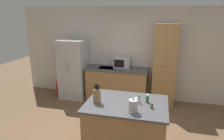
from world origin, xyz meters
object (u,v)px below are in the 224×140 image
object	(u,v)px
refrigerator	(74,69)
fire_extinguisher	(59,88)
pantry_cabinet	(164,65)
spice_bottle_short_red	(152,106)
kettle	(133,106)
spice_bottle_green_herb	(139,100)
spice_bottle_tall_dark	(136,100)
knife_block	(97,96)
microwave	(122,62)
spice_bottle_amber_oil	(147,99)

from	to	relation	value
refrigerator	fire_extinguisher	distance (m)	0.85
pantry_cabinet	spice_bottle_short_red	world-z (taller)	pantry_cabinet
refrigerator	kettle	world-z (taller)	refrigerator
refrigerator	spice_bottle_green_herb	xyz separation A→B (m)	(2.12, -2.07, 0.16)
spice_bottle_green_herb	kettle	distance (m)	0.35
spice_bottle_tall_dark	fire_extinguisher	bearing A→B (deg)	141.91
spice_bottle_green_herb	refrigerator	bearing A→B (deg)	135.66
spice_bottle_tall_dark	spice_bottle_green_herb	xyz separation A→B (m)	(0.06, -0.03, 0.03)
knife_block	kettle	size ratio (longest dim) A/B	1.51
refrigerator	microwave	xyz separation A→B (m)	(1.39, 0.18, 0.24)
spice_bottle_tall_dark	kettle	size ratio (longest dim) A/B	0.36
refrigerator	spice_bottle_green_herb	world-z (taller)	refrigerator
microwave	kettle	world-z (taller)	microwave
pantry_cabinet	kettle	distance (m)	2.57
spice_bottle_short_red	fire_extinguisher	xyz separation A→B (m)	(-2.90, 2.23, -0.78)
spice_bottle_tall_dark	refrigerator	bearing A→B (deg)	135.29
spice_bottle_amber_oil	microwave	bearing A→B (deg)	111.55
microwave	spice_bottle_amber_oil	size ratio (longest dim) A/B	3.20
knife_block	spice_bottle_amber_oil	xyz separation A→B (m)	(0.82, 0.22, -0.06)
spice_bottle_short_red	spice_bottle_green_herb	xyz separation A→B (m)	(-0.22, 0.15, 0.03)
pantry_cabinet	kettle	world-z (taller)	pantry_cabinet
spice_bottle_short_red	spice_bottle_amber_oil	xyz separation A→B (m)	(-0.09, 0.21, 0.03)
kettle	microwave	bearing A→B (deg)	104.65
refrigerator	knife_block	bearing A→B (deg)	-57.37
spice_bottle_short_red	microwave	bearing A→B (deg)	111.66
knife_block	spice_bottle_tall_dark	size ratio (longest dim) A/B	4.16
fire_extinguisher	spice_bottle_green_herb	bearing A→B (deg)	-37.90
refrigerator	spice_bottle_green_herb	bearing A→B (deg)	-44.34
microwave	spice_bottle_tall_dark	distance (m)	2.32
microwave	spice_bottle_tall_dark	world-z (taller)	microwave
fire_extinguisher	microwave	bearing A→B (deg)	4.85
refrigerator	fire_extinguisher	xyz separation A→B (m)	(-0.56, 0.01, -0.64)
pantry_cabinet	spice_bottle_tall_dark	distance (m)	2.20
knife_block	spice_bottle_amber_oil	bearing A→B (deg)	15.06
refrigerator	knife_block	size ratio (longest dim) A/B	4.94
microwave	spice_bottle_amber_oil	distance (m)	2.36
pantry_cabinet	microwave	world-z (taller)	pantry_cabinet
knife_block	spice_bottle_amber_oil	world-z (taller)	knife_block
spice_bottle_green_herb	knife_block	bearing A→B (deg)	-167.00
spice_bottle_tall_dark	spice_bottle_short_red	distance (m)	0.33
spice_bottle_short_red	spice_bottle_amber_oil	size ratio (longest dim) A/B	0.58
spice_bottle_amber_oil	refrigerator	bearing A→B (deg)	138.21
kettle	refrigerator	bearing A→B (deg)	130.49
pantry_cabinet	fire_extinguisher	distance (m)	3.22
pantry_cabinet	spice_bottle_green_herb	distance (m)	2.22
refrigerator	pantry_cabinet	bearing A→B (deg)	2.46
spice_bottle_green_herb	spice_bottle_amber_oil	bearing A→B (deg)	25.29
spice_bottle_tall_dark	fire_extinguisher	world-z (taller)	spice_bottle_tall_dark
spice_bottle_green_herb	spice_bottle_tall_dark	bearing A→B (deg)	151.34
microwave	spice_bottle_green_herb	world-z (taller)	microwave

